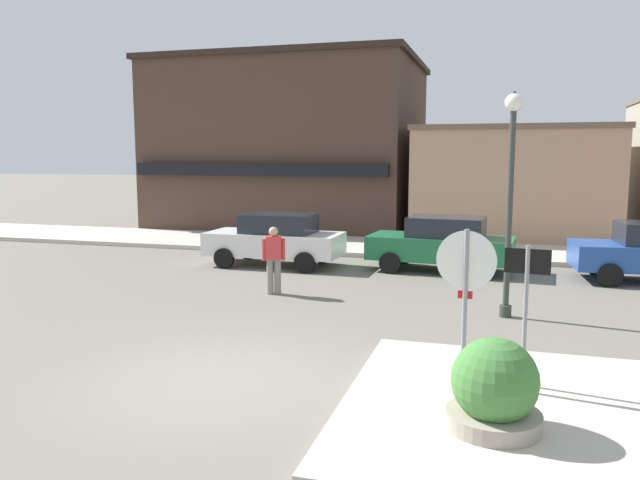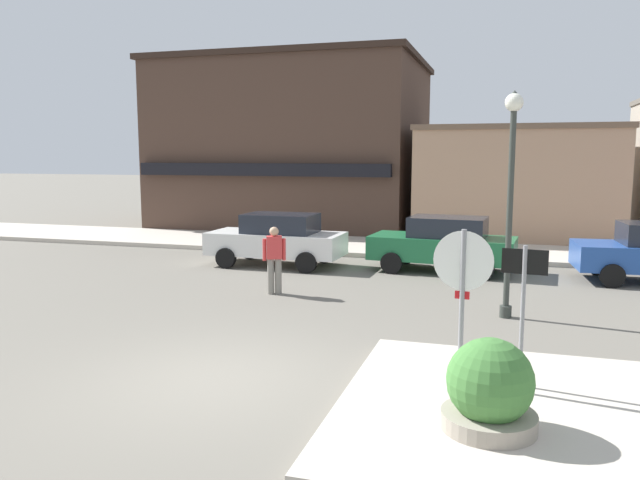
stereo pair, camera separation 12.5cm
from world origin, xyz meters
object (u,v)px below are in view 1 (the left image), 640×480
at_px(stop_sign, 465,286).
at_px(pedestrian_crossing_near, 274,258).
at_px(one_way_sign, 526,301).
at_px(lamp_post, 511,172).
at_px(planter, 494,394).
at_px(parked_car_second, 442,243).
at_px(parked_car_nearest, 275,239).

distance_m(stop_sign, pedestrian_crossing_near, 6.94).
bearing_deg(stop_sign, pedestrian_crossing_near, 132.80).
relative_size(stop_sign, pedestrian_crossing_near, 1.43).
height_order(one_way_sign, lamp_post, lamp_post).
xyz_separation_m(planter, lamp_post, (0.16, 5.84, 2.40)).
distance_m(planter, parked_car_second, 10.69).
xyz_separation_m(stop_sign, lamp_post, (0.59, 4.41, 1.44)).
xyz_separation_m(stop_sign, pedestrian_crossing_near, (-4.70, 5.07, -0.65)).
xyz_separation_m(lamp_post, parked_car_nearest, (-6.57, 4.24, -2.15)).
bearing_deg(parked_car_second, one_way_sign, -77.88).
bearing_deg(lamp_post, one_way_sign, -87.29).
distance_m(planter, lamp_post, 6.32).
bearing_deg(one_way_sign, stop_sign, -173.34).
height_order(lamp_post, pedestrian_crossing_near, lamp_post).
height_order(stop_sign, pedestrian_crossing_near, stop_sign).
bearing_deg(parked_car_nearest, one_way_sign, -51.64).
xyz_separation_m(stop_sign, parked_car_second, (-1.14, 9.14, -0.71)).
distance_m(one_way_sign, parked_car_nearest, 10.93).
bearing_deg(planter, lamp_post, 88.43).
bearing_deg(planter, parked_car_second, 98.49).
distance_m(parked_car_nearest, parked_car_second, 4.86).
bearing_deg(lamp_post, parked_car_second, 110.19).
bearing_deg(parked_car_nearest, pedestrian_crossing_near, -70.35).
relative_size(stop_sign, lamp_post, 0.51).
height_order(stop_sign, planter, stop_sign).
bearing_deg(one_way_sign, parked_car_second, 102.12).
bearing_deg(stop_sign, one_way_sign, 6.66).
bearing_deg(lamp_post, stop_sign, -97.67).
relative_size(stop_sign, one_way_sign, 1.10).
height_order(lamp_post, parked_car_nearest, lamp_post).
bearing_deg(stop_sign, lamp_post, 82.33).
bearing_deg(parked_car_second, lamp_post, -69.81).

